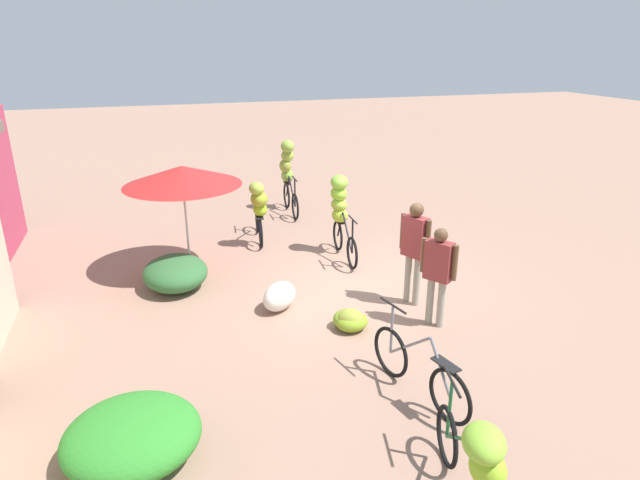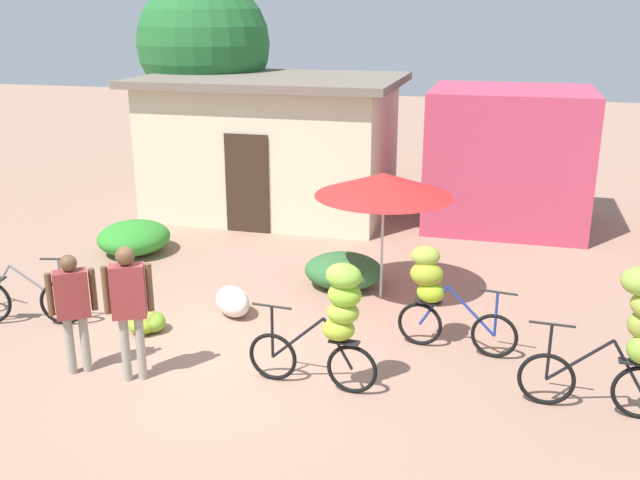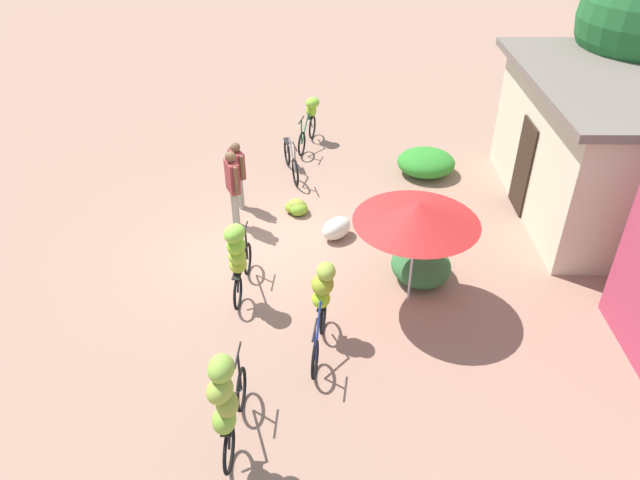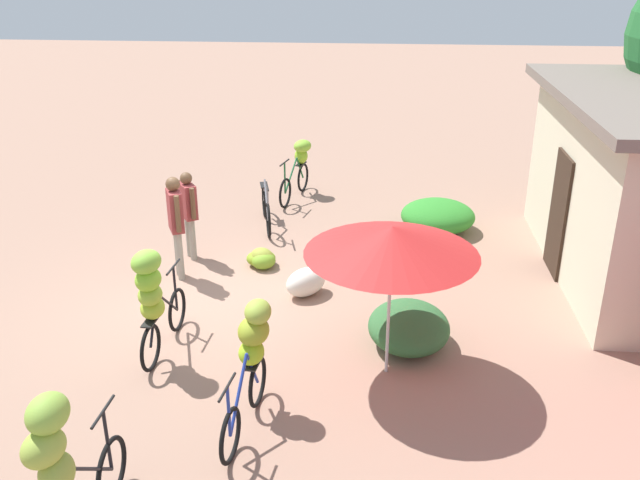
% 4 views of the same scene
% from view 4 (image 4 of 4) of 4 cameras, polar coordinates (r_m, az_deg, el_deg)
% --- Properties ---
extents(ground_plane, '(60.00, 60.00, 0.00)m').
position_cam_4_polar(ground_plane, '(10.78, -9.07, -4.85)').
color(ground_plane, '#9E7763').
extents(hedge_bush_front_left, '(1.31, 1.40, 0.59)m').
position_cam_4_polar(hedge_bush_front_left, '(13.24, 9.73, 1.98)').
color(hedge_bush_front_left, '#31892C').
rests_on(hedge_bush_front_left, ground).
extents(hedge_bush_front_right, '(1.28, 1.10, 0.55)m').
position_cam_4_polar(hedge_bush_front_right, '(9.44, 7.36, -7.14)').
color(hedge_bush_front_right, '#306635').
rests_on(hedge_bush_front_right, ground).
extents(market_umbrella, '(2.10, 2.10, 2.01)m').
position_cam_4_polar(market_umbrella, '(8.13, 5.97, -0.02)').
color(market_umbrella, beige).
rests_on(market_umbrella, ground).
extents(bicycle_leftmost, '(1.69, 0.61, 1.20)m').
position_cam_4_polar(bicycle_leftmost, '(14.81, -1.75, 6.41)').
color(bicycle_leftmost, black).
rests_on(bicycle_leftmost, ground).
extents(bicycle_near_pile, '(1.71, 0.45, 1.02)m').
position_cam_4_polar(bicycle_near_pile, '(13.24, -4.48, 2.60)').
color(bicycle_near_pile, black).
rests_on(bicycle_near_pile, ground).
extents(bicycle_center_loaded, '(1.62, 0.44, 1.61)m').
position_cam_4_polar(bicycle_center_loaded, '(8.96, -13.68, -4.39)').
color(bicycle_center_loaded, black).
rests_on(bicycle_center_loaded, ground).
extents(bicycle_by_shop, '(1.59, 0.40, 1.40)m').
position_cam_4_polar(bicycle_by_shop, '(7.83, -5.69, -9.15)').
color(bicycle_by_shop, black).
rests_on(bicycle_by_shop, ground).
extents(bicycle_rightmost, '(1.65, 0.44, 1.78)m').
position_cam_4_polar(bicycle_rightmost, '(6.36, -20.71, -17.36)').
color(bicycle_rightmost, black).
rests_on(bicycle_rightmost, ground).
extents(banana_pile_on_ground, '(0.61, 0.61, 0.33)m').
position_cam_4_polar(banana_pile_on_ground, '(11.67, -4.82, -1.55)').
color(banana_pile_on_ground, olive).
rests_on(banana_pile_on_ground, ground).
extents(produce_sack, '(0.81, 0.80, 0.44)m').
position_cam_4_polar(produce_sack, '(10.67, -1.18, -3.49)').
color(produce_sack, silver).
rests_on(produce_sack, ground).
extents(person_vendor, '(0.53, 0.35, 1.72)m').
position_cam_4_polar(person_vendor, '(11.14, -11.86, 1.89)').
color(person_vendor, gray).
rests_on(person_vendor, ground).
extents(person_bystander, '(0.49, 0.39, 1.55)m').
position_cam_4_polar(person_bystander, '(11.87, -10.85, 2.72)').
color(person_bystander, gray).
rests_on(person_bystander, ground).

